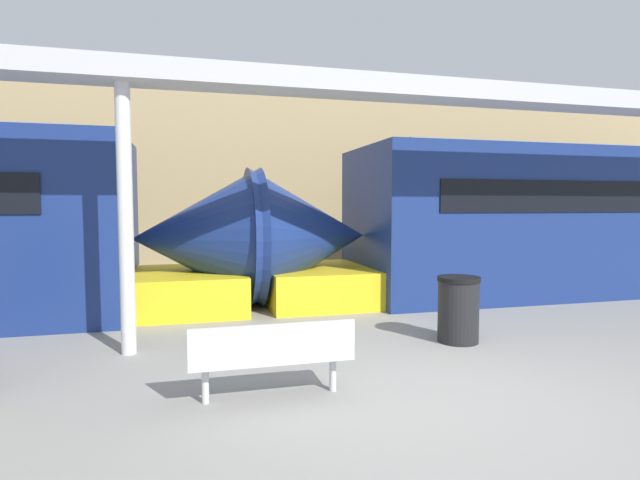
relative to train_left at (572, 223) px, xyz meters
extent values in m
plane|color=gray|center=(-6.08, -5.05, -1.51)|extent=(60.00, 60.00, 0.00)
cube|color=tan|center=(-6.08, 4.21, 0.99)|extent=(56.00, 0.20, 5.00)
cube|color=navy|center=(1.09, 0.00, 0.04)|extent=(12.26, 2.90, 3.10)
cone|color=navy|center=(-6.21, 0.00, -0.20)|extent=(2.34, 2.63, 2.63)
cube|color=yellow|center=(-5.99, 0.00, -1.16)|extent=(2.10, 2.46, 0.70)
cube|color=gray|center=(1.09, 0.00, 1.64)|extent=(11.04, 1.74, 0.10)
cone|color=navy|center=(-8.30, 0.00, -0.20)|extent=(2.34, 2.63, 2.63)
cube|color=yellow|center=(-8.52, 0.00, -1.16)|extent=(2.10, 2.46, 0.70)
cube|color=silver|center=(-7.68, -4.65, -1.11)|extent=(1.61, 0.44, 0.04)
cube|color=silver|center=(-7.68, -4.85, -0.91)|extent=(1.61, 0.04, 0.37)
cylinder|color=silver|center=(-8.33, -4.65, -1.32)|extent=(0.07, 0.07, 0.38)
cylinder|color=silver|center=(-7.04, -4.65, -1.32)|extent=(0.07, 0.07, 0.38)
cylinder|color=black|center=(-4.81, -3.31, -1.08)|extent=(0.57, 0.57, 0.86)
cylinder|color=black|center=(-4.81, -3.31, -0.62)|extent=(0.59, 0.59, 0.06)
cylinder|color=silver|center=(-9.23, -2.73, 0.22)|extent=(0.19, 0.19, 3.46)
cube|color=#B7B7BC|center=(-9.23, -2.73, 2.08)|extent=(28.00, 0.60, 0.28)
camera|label=1|loc=(-8.46, -9.51, 0.41)|focal=28.00mm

